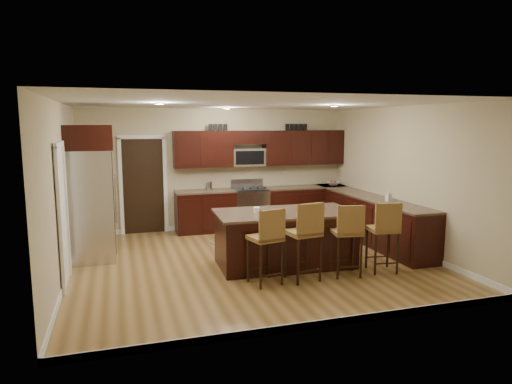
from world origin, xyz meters
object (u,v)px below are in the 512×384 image
object	(u,v)px
stool_right	(348,232)
range	(250,208)
stool_extra	(385,229)
refrigerator	(92,192)
stool_left	(267,238)
island	(285,240)
stool_mid	(305,232)

from	to	relation	value
stool_right	range	bearing A→B (deg)	106.90
range	stool_extra	distance (m)	3.82
stool_right	refrigerator	distance (m)	4.42
stool_left	stool_right	bearing A→B (deg)	-13.73
refrigerator	stool_extra	distance (m)	4.99
island	stool_left	bearing A→B (deg)	-122.32
range	stool_extra	world-z (taller)	stool_extra
island	stool_right	world-z (taller)	stool_right
stool_left	refrigerator	world-z (taller)	refrigerator
stool_mid	refrigerator	distance (m)	3.82
range	stool_right	bearing A→B (deg)	-81.89
stool_right	stool_extra	size ratio (longest dim) A/B	1.00
refrigerator	stool_right	bearing A→B (deg)	-29.73
stool_left	refrigerator	xyz separation A→B (m)	(-2.51, 2.18, 0.48)
stool_extra	refrigerator	bearing A→B (deg)	162.78
stool_left	stool_right	distance (m)	1.31
range	island	world-z (taller)	range
stool_right	refrigerator	size ratio (longest dim) A/B	0.49
range	stool_right	xyz separation A→B (m)	(0.52, -3.63, 0.25)
island	stool_right	xyz separation A→B (m)	(0.72, -0.85, 0.29)
range	refrigerator	xyz separation A→B (m)	(-3.30, -1.45, 0.73)
stool_mid	stool_extra	world-z (taller)	stool_mid
range	island	distance (m)	2.79
island	stool_left	xyz separation A→B (m)	(-0.59, -0.85, 0.29)
island	stool_mid	world-z (taller)	stool_mid
stool_right	stool_extra	distance (m)	0.65
island	stool_extra	world-z (taller)	stool_extra
island	stool_extra	xyz separation A→B (m)	(1.37, -0.85, 0.29)
island	stool_extra	distance (m)	1.64
island	refrigerator	distance (m)	3.46
island	stool_mid	size ratio (longest dim) A/B	1.94
stool_mid	stool_extra	size ratio (longest dim) A/B	1.06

